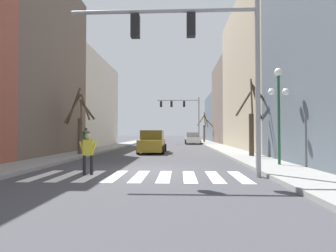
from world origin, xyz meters
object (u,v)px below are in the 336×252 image
Objects in this scene: traffic_signal_near at (203,47)px; street_lamp_right_corner at (279,96)px; car_parked_right_far at (153,142)px; street_tree_right_mid at (205,128)px; street_tree_left_mid at (80,123)px; traffic_signal_far at (184,110)px; pedestrian_near_right_corner at (88,150)px; car_at_intersection at (193,139)px; street_tree_right_far at (253,121)px; pedestrian_waiting_at_curb at (86,137)px; car_driving_toward_lane at (150,137)px.

traffic_signal_near is 4.66m from street_lamp_right_corner.
street_tree_right_mid reaches higher than car_parked_right_far.
street_tree_left_mid is (-4.61, -3.22, 1.43)m from car_parked_right_far.
pedestrian_near_right_corner is at bearing -98.30° from traffic_signal_far.
street_tree_left_mid is (-7.36, -20.12, -2.64)m from traffic_signal_far.
car_at_intersection is at bearing 87.84° from traffic_signal_near.
car_parked_right_far is (-2.75, -16.90, -4.07)m from traffic_signal_far.
street_tree_left_mid is 11.36m from street_tree_right_far.
traffic_signal_far reaches higher than car_parked_right_far.
traffic_signal_far is at bearing 3.75° from pedestrian_waiting_at_curb.
traffic_signal_far reaches higher than pedestrian_waiting_at_curb.
street_tree_right_far is (2.72, -20.24, 1.55)m from car_at_intersection.
car_driving_toward_lane is (-9.29, 31.11, -2.43)m from street_lamp_right_corner.
street_lamp_right_corner is 0.97× the size of street_tree_left_mid.
street_tree_left_mid is (-7.57, 7.90, -2.44)m from traffic_signal_near.
traffic_signal_far is 1.41× the size of street_tree_right_mid.
traffic_signal_far is 17.60m from car_parked_right_far.
traffic_signal_far is 1.41× the size of car_parked_right_far.
street_tree_left_mid is at bearing -114.02° from street_tree_right_mid.
traffic_signal_far reaches higher than street_tree_right_mid.
pedestrian_near_right_corner is at bearing -66.79° from street_tree_left_mid.
traffic_signal_far is 28.39m from pedestrian_near_right_corner.
street_tree_right_far is at bearing -160.59° from car_driving_toward_lane.
pedestrian_waiting_at_curb reaches higher than car_at_intersection.
street_lamp_right_corner is 2.39× the size of pedestrian_waiting_at_curb.
traffic_signal_far is 8.81m from car_driving_toward_lane.
street_lamp_right_corner is at bearing -173.95° from car_at_intersection.
car_driving_toward_lane is 0.96× the size of street_tree_right_far.
car_parked_right_far is (-3.99, -16.09, 0.06)m from car_at_intersection.
street_tree_right_mid is (3.17, 32.01, -2.30)m from traffic_signal_near.
street_tree_left_mid is 0.94× the size of street_tree_right_far.
street_lamp_right_corner is 29.51m from street_tree_right_mid.
street_tree_right_mid is at bearing 84.34° from traffic_signal_near.
traffic_signal_far is 21.57m from street_tree_right_far.
traffic_signal_near is 8.27m from street_tree_right_far.
pedestrian_waiting_at_curb reaches higher than pedestrian_near_right_corner.
street_tree_right_far reaches higher than car_driving_toward_lane.
pedestrian_near_right_corner is at bearing 168.90° from car_at_intersection.
traffic_signal_far is at bearing 170.77° from car_parked_right_far.
street_tree_left_mid is (-11.22, 5.38, -0.99)m from street_lamp_right_corner.
street_tree_right_far is at bearing 88.69° from street_lamp_right_corner.
car_driving_toward_lane is (-6.67, 6.42, 0.05)m from car_at_intersection.
street_tree_left_mid is (-8.60, -19.31, 1.49)m from car_at_intersection.
car_at_intersection is 16.58m from car_parked_right_far.
traffic_signal_near is at bearing -145.33° from street_lamp_right_corner.
street_lamp_right_corner is 0.92× the size of car_parked_right_far.
traffic_signal_near reaches higher than street_tree_left_mid.
traffic_signal_far is 1.52× the size of street_lamp_right_corner.
traffic_signal_far is 5.80m from street_tree_right_mid.
street_lamp_right_corner is at bearing -91.31° from street_tree_right_far.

